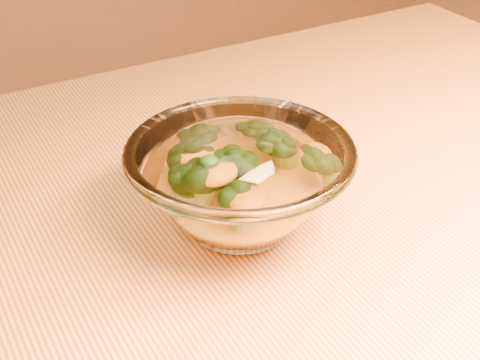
# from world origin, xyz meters

# --- Properties ---
(table) EXTENTS (1.20, 0.80, 0.75)m
(table) POSITION_xyz_m (0.00, 0.00, 0.65)
(table) COLOR gold
(table) RESTS_ON ground
(glass_bowl) EXTENTS (0.20, 0.20, 0.09)m
(glass_bowl) POSITION_xyz_m (0.02, 0.02, 0.80)
(glass_bowl) COLOR white
(glass_bowl) RESTS_ON table
(cheese_sauce) EXTENTS (0.10, 0.10, 0.03)m
(cheese_sauce) POSITION_xyz_m (0.02, 0.02, 0.78)
(cheese_sauce) COLOR orange
(cheese_sauce) RESTS_ON glass_bowl
(broccoli_heap) EXTENTS (0.13, 0.12, 0.06)m
(broccoli_heap) POSITION_xyz_m (0.01, 0.03, 0.80)
(broccoli_heap) COLOR black
(broccoli_heap) RESTS_ON cheese_sauce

